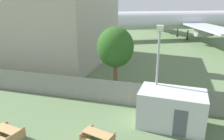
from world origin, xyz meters
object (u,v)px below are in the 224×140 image
Objects in this scene: picnic_bench_open_grass at (7,133)px; tree_near_hangar at (115,47)px; portable_cabin at (171,109)px; picnic_bench_near_cabin at (98,137)px; airplane at (178,20)px.

picnic_bench_open_grass is 11.15m from tree_near_hangar.
portable_cabin reaches higher than picnic_bench_near_cabin.
picnic_bench_near_cabin and picnic_bench_open_grass have the same top height.
airplane is at bearing 92.54° from portable_cabin.
airplane is 41.81m from picnic_bench_near_cabin.
airplane is 19.49× the size of picnic_bench_near_cabin.
picnic_bench_open_grass is at bearing -152.63° from portable_cabin.
airplane is 9.33× the size of portable_cabin.
tree_near_hangar reaches higher than picnic_bench_near_cabin.
tree_near_hangar is (-5.57, -33.11, 0.20)m from airplane.
airplane is at bearing 83.91° from picnic_bench_near_cabin.
portable_cabin is 2.30× the size of picnic_bench_open_grass.
portable_cabin reaches higher than picnic_bench_open_grass.
portable_cabin is (-0.19, -38.07, -2.79)m from airplane.
tree_near_hangar is (-5.38, 4.96, 2.99)m from portable_cabin.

